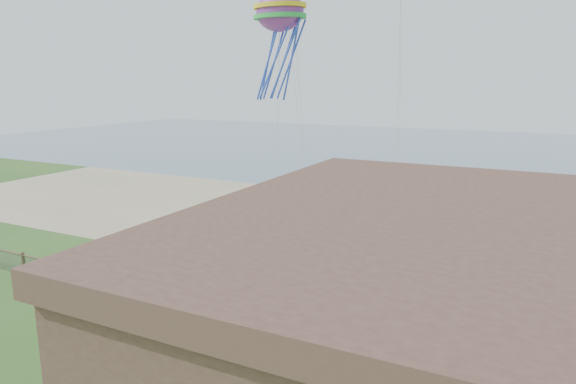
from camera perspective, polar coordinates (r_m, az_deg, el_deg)
name	(u,v)px	position (r m, az deg, el deg)	size (l,w,h in m)	color
sand_beach	(356,227)	(34.98, 7.59, -3.89)	(72.00, 20.00, 0.02)	tan
ocean	(460,151)	(77.20, 18.53, 4.35)	(160.00, 68.00, 0.02)	slate
chainlink_fence	(223,313)	(21.24, -7.26, -13.16)	(36.20, 0.20, 1.25)	brown
octopus_kite	(280,43)	(30.46, -0.92, 16.25)	(3.20, 2.26, 6.59)	#FF284A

